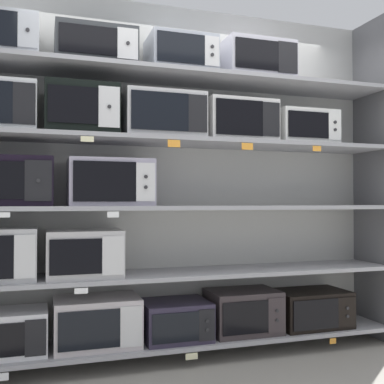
{
  "coord_description": "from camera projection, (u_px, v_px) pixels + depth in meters",
  "views": [
    {
      "loc": [
        -1.05,
        -3.26,
        1.13
      ],
      "look_at": [
        0.0,
        0.0,
        1.2
      ],
      "focal_mm": 43.57,
      "sensor_mm": 36.0,
      "label": 1
    }
  ],
  "objects": [
    {
      "name": "microwave_8",
      "position": [
        110.0,
        183.0,
        3.24
      ],
      "size": [
        0.57,
        0.39,
        0.32
      ],
      "color": "#9F99AE",
      "rests_on": "shelf_2"
    },
    {
      "name": "microwave_12",
      "position": [
        238.0,
        122.0,
        3.54
      ],
      "size": [
        0.54,
        0.36,
        0.31
      ],
      "color": "silver",
      "rests_on": "shelf_3"
    },
    {
      "name": "price_tag_2",
      "position": [
        333.0,
        341.0,
        3.49
      ],
      "size": [
        0.05,
        0.0,
        0.04
      ],
      "primitive_type": "cube",
      "color": "orange"
    },
    {
      "name": "shelf_2",
      "position": [
        192.0,
        208.0,
        3.42
      ],
      "size": [
        3.16,
        0.47,
        0.03
      ],
      "primitive_type": "cube",
      "color": "#99999E"
    },
    {
      "name": "shelf_1",
      "position": [
        192.0,
        273.0,
        3.41
      ],
      "size": [
        3.16,
        0.47,
        0.03
      ],
      "primitive_type": "cube",
      "color": "#99999E"
    },
    {
      "name": "upright_right",
      "position": [
        374.0,
        178.0,
        3.92
      ],
      "size": [
        0.05,
        0.47,
        2.67
      ],
      "primitive_type": "cube",
      "color": "#5B5B5E",
      "rests_on": "ground"
    },
    {
      "name": "microwave_16",
      "position": [
        181.0,
        56.0,
        3.41
      ],
      "size": [
        0.48,
        0.39,
        0.26
      ],
      "color": "#989EAB",
      "rests_on": "shelf_4"
    },
    {
      "name": "microwave_7",
      "position": [
        10.0,
        181.0,
        3.04
      ],
      "size": [
        0.54,
        0.36,
        0.32
      ],
      "color": "black",
      "rests_on": "shelf_2"
    },
    {
      "name": "microwave_5",
      "position": [
        1.0,
        254.0,
        3.01
      ],
      "size": [
        0.44,
        0.36,
        0.34
      ],
      "color": "#B4B4B6",
      "rests_on": "shelf_1"
    },
    {
      "name": "microwave_17",
      "position": [
        256.0,
        62.0,
        3.6
      ],
      "size": [
        0.54,
        0.38,
        0.29
      ],
      "color": "#B5B3C0",
      "rests_on": "shelf_4"
    },
    {
      "name": "microwave_0",
      "position": [
        6.0,
        333.0,
        3.01
      ],
      "size": [
        0.51,
        0.36,
        0.28
      ],
      "color": "silver",
      "rests_on": "shelf_0"
    },
    {
      "name": "microwave_9",
      "position": [
        2.0,
        107.0,
        3.03
      ],
      "size": [
        0.43,
        0.35,
        0.33
      ],
      "color": "silver",
      "rests_on": "shelf_3"
    },
    {
      "name": "microwave_3",
      "position": [
        243.0,
        311.0,
        3.53
      ],
      "size": [
        0.52,
        0.4,
        0.32
      ],
      "color": "#342C2E",
      "rests_on": "shelf_0"
    },
    {
      "name": "microwave_15",
      "position": [
        96.0,
        48.0,
        3.22
      ],
      "size": [
        0.55,
        0.35,
        0.26
      ],
      "color": "#2D3033",
      "rests_on": "shelf_4"
    },
    {
      "name": "back_panel",
      "position": [
        182.0,
        176.0,
        3.67
      ],
      "size": [
        3.36,
        0.04,
        2.67
      ],
      "primitive_type": "cube",
      "color": "#B2B2AD",
      "rests_on": "ground"
    },
    {
      "name": "price_tag_0",
      "position": [
        1.0,
        377.0,
        2.78
      ],
      "size": [
        0.08,
        0.0,
        0.05
      ],
      "primitive_type": "cube",
      "color": "white"
    },
    {
      "name": "shelf_3",
      "position": [
        192.0,
        142.0,
        3.43
      ],
      "size": [
        3.16,
        0.47,
        0.03
      ],
      "primitive_type": "cube",
      "color": "#99999E"
    },
    {
      "name": "price_tag_4",
      "position": [
        81.0,
        291.0,
        2.93
      ],
      "size": [
        0.08,
        0.0,
        0.04
      ],
      "primitive_type": "cube",
      "color": "white"
    },
    {
      "name": "microwave_2",
      "position": [
        175.0,
        320.0,
        3.36
      ],
      "size": [
        0.47,
        0.42,
        0.27
      ],
      "color": "#2C263A",
      "rests_on": "shelf_0"
    },
    {
      "name": "price_tag_9",
      "position": [
        247.0,
        146.0,
        3.3
      ],
      "size": [
        0.09,
        0.0,
        0.05
      ],
      "primitive_type": "cube",
      "color": "orange"
    },
    {
      "name": "price_tag_7",
      "position": [
        87.0,
        139.0,
        2.96
      ],
      "size": [
        0.08,
        0.0,
        0.04
      ],
      "primitive_type": "cube",
      "color": "beige"
    },
    {
      "name": "microwave_14",
      "position": [
        3.0,
        39.0,
        3.04
      ],
      "size": [
        0.44,
        0.42,
        0.27
      ],
      "color": "#B6BAC1",
      "rests_on": "shelf_4"
    },
    {
      "name": "price_tag_1",
      "position": [
        192.0,
        356.0,
        3.15
      ],
      "size": [
        0.08,
        0.0,
        0.04
      ],
      "primitive_type": "cube",
      "color": "beige"
    },
    {
      "name": "microwave_13",
      "position": [
        302.0,
        128.0,
        3.71
      ],
      "size": [
        0.49,
        0.36,
        0.27
      ],
      "color": "silver",
      "rests_on": "shelf_3"
    },
    {
      "name": "shelf_4",
      "position": [
        192.0,
        78.0,
        3.44
      ],
      "size": [
        3.16,
        0.47,
        0.03
      ],
      "primitive_type": "cube",
      "color": "#99999E"
    },
    {
      "name": "shelf_0",
      "position": [
        192.0,
        339.0,
        3.4
      ],
      "size": [
        3.16,
        0.47,
        0.03
      ],
      "primitive_type": "cube",
      "color": "#99999E",
      "rests_on": "ground"
    },
    {
      "name": "microwave_1",
      "position": [
        97.0,
        322.0,
        3.19
      ],
      "size": [
        0.57,
        0.39,
        0.33
      ],
      "color": "#BDB4B7",
      "rests_on": "shelf_0"
    },
    {
      "name": "price_tag_6",
      "position": [
        113.0,
        215.0,
        3.0
      ],
      "size": [
        0.08,
        0.0,
        0.04
      ],
      "primitive_type": "cube",
      "color": "white"
    },
    {
      "name": "microwave_4",
      "position": [
        310.0,
        308.0,
        3.7
      ],
      "size": [
        0.58,
        0.41,
        0.28
      ],
      "color": "black",
      "rests_on": "shelf_0"
    },
    {
      "name": "price_tag_10",
      "position": [
        317.0,
        149.0,
        3.48
      ],
      "size": [
        0.07,
        0.0,
        0.04
      ],
      "primitive_type": "cube",
      "color": "orange"
    },
    {
      "name": "microwave_11",
      "position": [
        162.0,
        117.0,
        3.36
      ],
      "size": [
        0.57,
        0.4,
        0.33
      ],
      "color": "#BBBBBC",
      "rests_on": "shelf_3"
    },
    {
      "name": "price_tag_8",
      "position": [
        174.0,
        144.0,
        3.14
      ],
      "size": [
        0.09,
        0.0,
        0.05
      ],
      "primitive_type": "cube",
      "color": "orange"
    },
    {
      "name": "microwave_6",
      "position": [
        84.0,
        253.0,
        3.17
      ],
      "size": [
        0.5,
        0.4,
        0.32
      ],
      "color": "#B8B6B6",
      "rests_on": "shelf_1"
    },
    {
      "name": "price_tag_5",
      "position": [
        4.0,
        215.0,
        2.8
      ],
      "size": [
        0.07,
        0.0,
        0.03
      ],
      "primitive_type": "cube",
      "color": "white"
    },
    {
      "name": "microwave_10",
      "position": [
        81.0,
        111.0,
        3.19
      ],
      "size": [
        0.48,
        0.43,
        0.34
      ],
      "color": "black",
      "rests_on": "shelf_3"
    }
  ]
}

